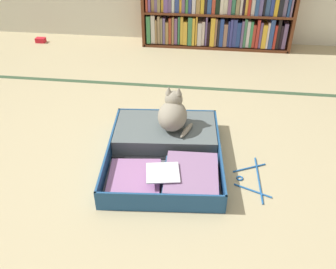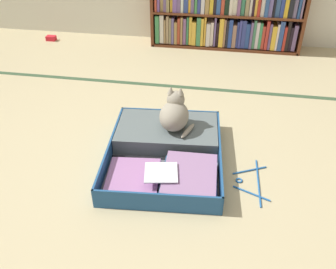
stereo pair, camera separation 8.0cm
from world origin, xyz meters
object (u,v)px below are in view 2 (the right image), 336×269
at_px(bookshelf, 227,15).
at_px(small_red_pouch, 51,38).
at_px(black_cat, 175,114).
at_px(clothes_hanger, 252,182).
at_px(open_suitcase, 167,149).

xyz_separation_m(bookshelf, small_red_pouch, (-1.89, -0.13, -0.31)).
relative_size(black_cat, small_red_pouch, 2.72).
height_order(bookshelf, clothes_hanger, bookshelf).
bearing_deg(open_suitcase, small_red_pouch, 131.67).
relative_size(bookshelf, clothes_hanger, 3.81).
bearing_deg(bookshelf, black_cat, -97.91).
height_order(black_cat, small_red_pouch, black_cat).
height_order(clothes_hanger, small_red_pouch, small_red_pouch).
distance_m(bookshelf, clothes_hanger, 2.16).
relative_size(bookshelf, black_cat, 5.62).
xyz_separation_m(black_cat, small_red_pouch, (-1.64, 1.67, -0.20)).
height_order(black_cat, clothes_hanger, black_cat).
height_order(bookshelf, small_red_pouch, bookshelf).
relative_size(bookshelf, open_suitcase, 1.68).
bearing_deg(open_suitcase, bookshelf, 82.08).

